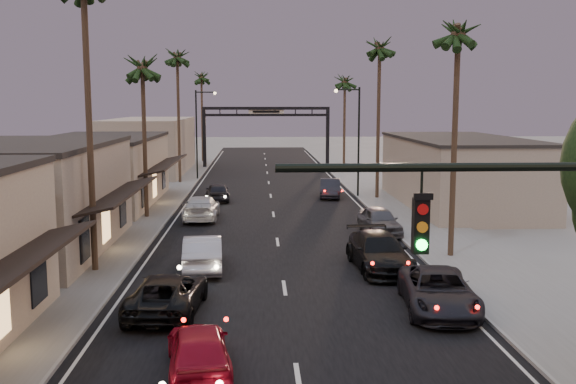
{
  "coord_description": "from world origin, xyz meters",
  "views": [
    {
      "loc": [
        -1.11,
        -7.14,
        7.73
      ],
      "look_at": [
        0.7,
        30.39,
        2.5
      ],
      "focal_mm": 40.0,
      "sensor_mm": 36.0,
      "label": 1
    }
  ],
  "objects": [
    {
      "name": "ground",
      "position": [
        0.0,
        40.0,
        0.0
      ],
      "size": [
        200.0,
        200.0,
        0.0
      ],
      "primitive_type": "plane",
      "color": "slate",
      "rests_on": "ground"
    },
    {
      "name": "road",
      "position": [
        0.0,
        45.0,
        0.0
      ],
      "size": [
        14.0,
        120.0,
        0.02
      ],
      "primitive_type": "cube",
      "color": "black",
      "rests_on": "ground"
    },
    {
      "name": "sidewalk_left",
      "position": [
        -9.5,
        52.0,
        0.06
      ],
      "size": [
        5.0,
        92.0,
        0.12
      ],
      "primitive_type": "cube",
      "color": "slate",
      "rests_on": "ground"
    },
    {
      "name": "sidewalk_right",
      "position": [
        9.5,
        52.0,
        0.06
      ],
      "size": [
        5.0,
        92.0,
        0.12
      ],
      "primitive_type": "cube",
      "color": "slate",
      "rests_on": "ground"
    },
    {
      "name": "storefront_mid",
      "position": [
        -13.0,
        26.0,
        2.75
      ],
      "size": [
        8.0,
        14.0,
        5.5
      ],
      "primitive_type": "cube",
      "color": "gray",
      "rests_on": "ground"
    },
    {
      "name": "storefront_far",
      "position": [
        -13.0,
        42.0,
        2.5
      ],
      "size": [
        8.0,
        16.0,
        5.0
      ],
      "primitive_type": "cube",
      "color": "tan",
      "rests_on": "ground"
    },
    {
      "name": "storefront_dist",
      "position": [
        -13.0,
        65.0,
        3.0
      ],
      "size": [
        8.0,
        20.0,
        6.0
      ],
      "primitive_type": "cube",
      "color": "gray",
      "rests_on": "ground"
    },
    {
      "name": "building_right",
      "position": [
        14.0,
        40.0,
        2.5
      ],
      "size": [
        8.0,
        18.0,
        5.0
      ],
      "primitive_type": "cube",
      "color": "gray",
      "rests_on": "ground"
    },
    {
      "name": "arch",
      "position": [
        0.0,
        70.0,
        5.53
      ],
      "size": [
        15.2,
        0.4,
        7.27
      ],
      "color": "black",
      "rests_on": "ground"
    },
    {
      "name": "streetlight_right",
      "position": [
        6.92,
        45.0,
        5.33
      ],
      "size": [
        2.13,
        0.3,
        9.0
      ],
      "color": "black",
      "rests_on": "ground"
    },
    {
      "name": "streetlight_left",
      "position": [
        -6.92,
        58.0,
        5.33
      ],
      "size": [
        2.13,
        0.3,
        9.0
      ],
      "color": "black",
      "rests_on": "ground"
    },
    {
      "name": "palm_lc",
      "position": [
        -8.6,
        36.0,
        10.47
      ],
      "size": [
        3.2,
        3.2,
        12.2
      ],
      "color": "#38281C",
      "rests_on": "ground"
    },
    {
      "name": "palm_ld",
      "position": [
        -8.6,
        55.0,
        12.42
      ],
      "size": [
        3.2,
        3.2,
        14.2
      ],
      "color": "#38281C",
      "rests_on": "ground"
    },
    {
      "name": "palm_ra",
      "position": [
        8.6,
        24.0,
        11.44
      ],
      "size": [
        3.2,
        3.2,
        13.2
      ],
      "color": "#38281C",
      "rests_on": "ground"
    },
    {
      "name": "palm_rb",
      "position": [
        8.6,
        44.0,
        12.42
      ],
      "size": [
        3.2,
        3.2,
        14.2
      ],
      "color": "#38281C",
      "rests_on": "ground"
    },
    {
      "name": "palm_rc",
      "position": [
        8.6,
        64.0,
        10.47
      ],
      "size": [
        3.2,
        3.2,
        12.2
      ],
      "color": "#38281C",
      "rests_on": "ground"
    },
    {
      "name": "palm_far",
      "position": [
        -8.3,
        78.0,
        11.44
      ],
      "size": [
        3.2,
        3.2,
        13.2
      ],
      "color": "#38281C",
      "rests_on": "ground"
    },
    {
      "name": "oncoming_red",
      "position": [
        -2.82,
        10.52,
        0.74
      ],
      "size": [
        2.34,
        4.55,
        1.48
      ],
      "primitive_type": "imported",
      "rotation": [
        0.0,
        0.0,
        3.28
      ],
      "color": "maroon",
      "rests_on": "ground"
    },
    {
      "name": "oncoming_pickup",
      "position": [
        -4.46,
        16.02,
        0.74
      ],
      "size": [
        2.79,
        5.46,
        1.48
      ],
      "primitive_type": "imported",
      "rotation": [
        0.0,
        0.0,
        3.08
      ],
      "color": "black",
      "rests_on": "ground"
    },
    {
      "name": "oncoming_silver",
      "position": [
        -3.68,
        22.21,
        0.82
      ],
      "size": [
        2.09,
        5.09,
        1.64
      ],
      "primitive_type": "imported",
      "rotation": [
        0.0,
        0.0,
        3.21
      ],
      "color": "#AEADB3",
      "rests_on": "ground"
    },
    {
      "name": "oncoming_white",
      "position": [
        -4.84,
        35.25,
        0.79
      ],
      "size": [
        2.23,
        5.48,
        1.59
      ],
      "primitive_type": "imported",
      "rotation": [
        0.0,
        0.0,
        3.14
      ],
      "color": "#B1B1B1",
      "rests_on": "ground"
    },
    {
      "name": "oncoming_dgrey",
      "position": [
        -4.28,
        43.41,
        0.73
      ],
      "size": [
        2.24,
        4.45,
        1.45
      ],
      "primitive_type": "imported",
      "rotation": [
        0.0,
        0.0,
        3.27
      ],
      "color": "black",
      "rests_on": "ground"
    },
    {
      "name": "curbside_near",
      "position": [
        5.62,
        15.79,
        0.76
      ],
      "size": [
        3.08,
        5.71,
        1.52
      ],
      "primitive_type": "imported",
      "rotation": [
        0.0,
        0.0,
        -0.1
      ],
      "color": "black",
      "rests_on": "ground"
    },
    {
      "name": "curbside_black",
      "position": [
        4.54,
        21.8,
        0.84
      ],
      "size": [
        2.69,
        5.92,
        1.68
      ],
      "primitive_type": "imported",
      "rotation": [
        0.0,
        0.0,
        0.06
      ],
      "color": "black",
      "rests_on": "ground"
    },
    {
      "name": "curbside_grey",
      "position": [
        6.12,
        29.98,
        0.79
      ],
      "size": [
        2.28,
        4.8,
        1.59
      ],
      "primitive_type": "imported",
      "rotation": [
        0.0,
        0.0,
        0.09
      ],
      "color": "#49494E",
      "rests_on": "ground"
    },
    {
      "name": "curbside_far",
      "position": [
        4.88,
        44.9,
        0.76
      ],
      "size": [
        2.12,
        4.76,
        1.52
      ],
      "primitive_type": "imported",
      "rotation": [
        0.0,
        0.0,
        -0.12
      ],
      "color": "black",
      "rests_on": "ground"
    }
  ]
}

